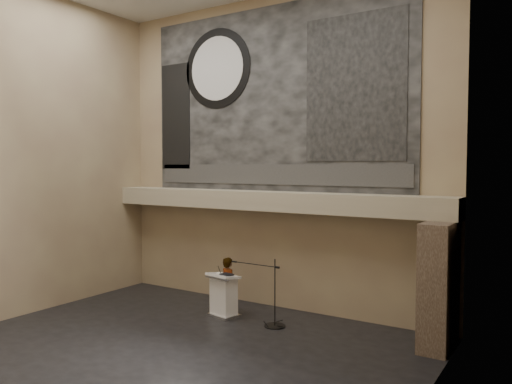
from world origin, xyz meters
The scene contains 19 objects.
floor centered at (0.00, 0.00, 0.00)m, with size 10.00×10.00×0.00m, color black.
wall_back centered at (0.00, 4.00, 4.25)m, with size 10.00×0.02×8.50m, color #856A54.
wall_left centered at (-5.00, 0.00, 4.25)m, with size 0.02×8.00×8.50m, color #856A54.
wall_right centered at (5.00, 0.00, 4.25)m, with size 0.02×8.00×8.50m, color #856A54.
soffit centered at (0.00, 3.60, 2.95)m, with size 10.00×0.80×0.50m, color tan.
sprinkler_left centered at (-1.60, 3.55, 2.67)m, with size 0.04×0.04×0.06m, color #B2893D.
sprinkler_right centered at (1.90, 3.55, 2.67)m, with size 0.04×0.04×0.06m, color #B2893D.
banner centered at (0.00, 3.97, 5.70)m, with size 8.00×0.05×5.00m, color black.
banner_text_strip centered at (0.00, 3.93, 3.65)m, with size 7.76×0.02×0.55m, color #2E2E2E.
banner_clock_rim centered at (-1.80, 3.93, 6.70)m, with size 2.30×2.30×0.02m, color black.
banner_clock_face centered at (-1.80, 3.91, 6.70)m, with size 1.84×1.84×0.02m, color silver.
banner_building_print centered at (2.40, 3.93, 5.80)m, with size 2.60×0.02×3.60m, color black.
banner_brick_print centered at (-3.40, 3.93, 5.40)m, with size 1.10×0.02×3.20m, color black.
stone_pier centered at (4.65, 3.15, 1.35)m, with size 0.60×1.40×2.70m, color #423329.
lectern centered at (-0.51, 2.45, 0.55)m, with size 0.89×0.70×1.14m.
binder centered at (-0.39, 2.42, 1.12)m, with size 0.30×0.24×0.04m, color black.
papers centered at (-0.67, 2.44, 1.10)m, with size 0.23×0.32×0.01m, color white.
speaker_person centered at (-0.59, 2.77, 0.74)m, with size 0.54×0.36×1.48m, color white.
mic_stand centered at (0.95, 2.48, 0.25)m, with size 1.54×0.52×1.64m.
Camera 1 is at (7.00, -7.78, 3.88)m, focal length 35.00 mm.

